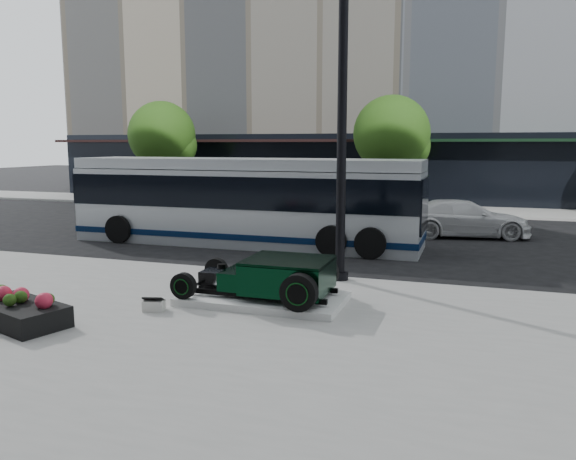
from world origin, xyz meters
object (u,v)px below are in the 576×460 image
(flower_planter, at_px, (19,312))
(transit_bus, at_px, (245,201))
(hot_rod, at_px, (278,276))
(lamppost, at_px, (342,137))
(white_sedan, at_px, (464,218))

(flower_planter, xyz_separation_m, transit_bus, (0.43, 9.81, 1.13))
(flower_planter, height_order, transit_bus, transit_bus)
(hot_rod, bearing_deg, flower_planter, -145.85)
(lamppost, distance_m, transit_bus, 6.71)
(hot_rod, relative_size, flower_planter, 1.48)
(white_sedan, bearing_deg, hot_rod, 151.16)
(hot_rod, distance_m, white_sedan, 11.44)
(lamppost, relative_size, transit_bus, 0.62)
(lamppost, xyz_separation_m, white_sedan, (2.75, 8.45, -2.91))
(transit_bus, xyz_separation_m, white_sedan, (7.16, 3.86, -0.81))
(flower_planter, relative_size, transit_bus, 0.18)
(flower_planter, bearing_deg, transit_bus, 87.49)
(lamppost, bearing_deg, white_sedan, 72.01)
(lamppost, bearing_deg, hot_rod, -107.10)
(hot_rod, height_order, transit_bus, transit_bus)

